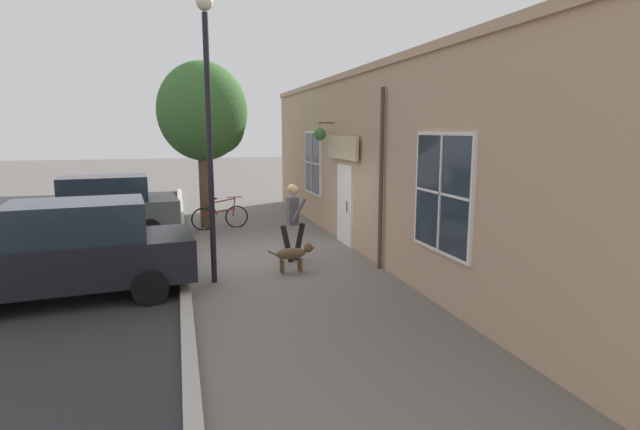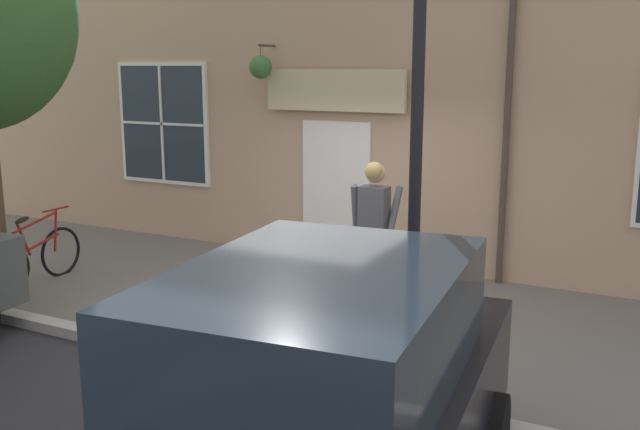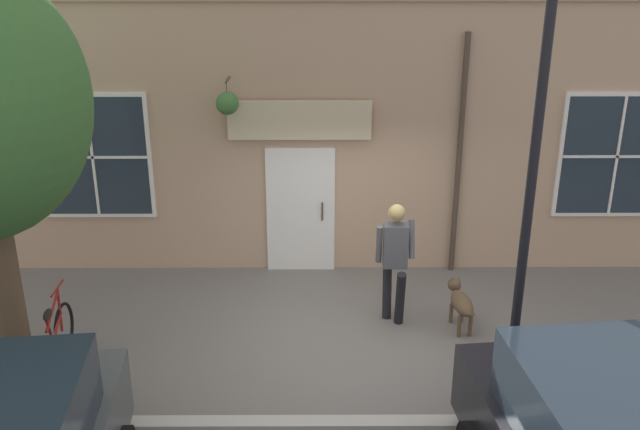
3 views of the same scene
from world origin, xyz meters
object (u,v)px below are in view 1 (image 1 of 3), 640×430
parked_car_mid_block (70,251)px  street_lamp (208,102)px  pedestrian_walking (293,214)px  street_tree_by_curb (206,116)px  leaning_bicycle (220,216)px  parked_car_nearest_curb (99,208)px  dog_on_leash (294,253)px

parked_car_mid_block → street_lamp: (-2.51, -0.30, 2.62)m
pedestrian_walking → street_tree_by_curb: street_tree_by_curb is taller
leaning_bicycle → parked_car_nearest_curb: (3.33, 0.57, 0.50)m
parked_car_mid_block → street_lamp: bearing=-173.3°
street_tree_by_curb → leaning_bicycle: street_tree_by_curb is taller
dog_on_leash → parked_car_mid_block: 4.26m
parked_car_mid_block → leaning_bicycle: bearing=-117.9°
dog_on_leash → street_tree_by_curb: street_tree_by_curb is taller
pedestrian_walking → street_lamp: bearing=32.3°
dog_on_leash → street_lamp: (1.68, 0.27, 3.09)m
parked_car_mid_block → street_tree_by_curb: bearing=-114.2°
pedestrian_walking → street_tree_by_curb: bearing=-71.3°
pedestrian_walking → street_tree_by_curb: size_ratio=0.36×
dog_on_leash → leaning_bicycle: size_ratio=0.62×
parked_car_nearest_curb → parked_car_mid_block: 5.27m
pedestrian_walking → street_lamp: street_lamp is taller
parked_car_nearest_curb → street_lamp: street_lamp is taller
parked_car_mid_block → pedestrian_walking: bearing=-161.3°
pedestrian_walking → leaning_bicycle: size_ratio=1.03×
leaning_bicycle → parked_car_mid_block: bearing=62.1°
pedestrian_walking → parked_car_nearest_curb: bearing=-39.3°
pedestrian_walking → dog_on_leash: size_ratio=1.67×
pedestrian_walking → leaning_bicycle: pedestrian_walking is taller
leaning_bicycle → parked_car_mid_block: 6.63m
parked_car_mid_block → parked_car_nearest_curb: bearing=-87.5°
street_tree_by_curb → parked_car_mid_block: size_ratio=1.13×
street_tree_by_curb → dog_on_leash: bearing=103.9°
parked_car_nearest_curb → parked_car_mid_block: same height
parked_car_nearest_curb → pedestrian_walking: bearing=140.7°
street_tree_by_curb → street_lamp: size_ratio=0.92×
pedestrian_walking → parked_car_mid_block: 4.64m
dog_on_leash → parked_car_mid_block: (4.19, 0.56, 0.47)m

